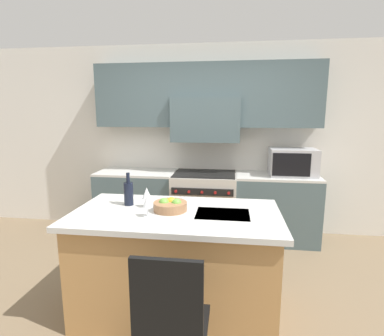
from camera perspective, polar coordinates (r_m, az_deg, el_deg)
name	(u,v)px	position (r m, az deg, el deg)	size (l,w,h in m)	color
ground_plane	(187,312)	(2.96, -0.98, -25.67)	(10.00, 10.00, 0.00)	#7A664C
back_cabinetry	(207,125)	(4.33, 2.82, 8.25)	(10.00, 0.46, 2.70)	silver
back_counter	(204,205)	(4.27, 2.39, -7.04)	(3.05, 0.62, 0.92)	#4C6066
range_stove	(204,205)	(4.25, 2.37, -7.09)	(0.87, 0.70, 0.92)	beige
microwave	(293,162)	(4.18, 18.61, 1.05)	(0.60, 0.42, 0.36)	#B7B7BC
kitchen_island	(176,262)	(2.74, -2.98, -17.44)	(1.75, 0.94, 0.93)	#B7844C
island_chair	(171,321)	(1.96, -4.08, -27.10)	(0.42, 0.40, 1.00)	black
wine_bottle	(129,193)	(2.76, -11.99, -4.65)	(0.08, 0.08, 0.30)	black
wine_glass_near	(147,202)	(2.43, -8.48, -6.43)	(0.08, 0.08, 0.18)	white
wine_glass_far	(147,194)	(2.67, -8.62, -4.88)	(0.08, 0.08, 0.18)	white
fruit_bowl	(170,205)	(2.58, -4.16, -7.13)	(0.29, 0.29, 0.11)	#996B47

